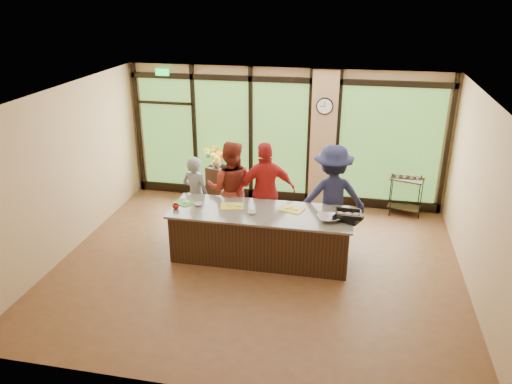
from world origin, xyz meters
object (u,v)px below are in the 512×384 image
at_px(cook_right, 332,197).
at_px(cook_left, 196,195).
at_px(roasting_pan, 348,218).
at_px(bar_cart, 406,191).
at_px(island_base, 261,236).
at_px(flower_stand, 218,183).

bearing_deg(cook_right, cook_left, -15.35).
height_order(roasting_pan, bar_cart, roasting_pan).
relative_size(cook_left, roasting_pan, 3.70).
xyz_separation_m(island_base, bar_cart, (2.67, 2.45, 0.10)).
bearing_deg(bar_cart, cook_left, -141.32).
bearing_deg(flower_stand, cook_left, -67.28).
bearing_deg(cook_left, cook_right, -164.46).
bearing_deg(cook_left, flower_stand, -72.76).
height_order(cook_right, flower_stand, cook_right).
distance_m(roasting_pan, bar_cart, 2.78).
relative_size(island_base, cook_right, 1.58).
bearing_deg(flower_stand, roasting_pan, -18.32).
relative_size(cook_right, flower_stand, 2.48).
bearing_deg(cook_right, bar_cart, -146.16).
relative_size(cook_left, cook_right, 0.80).
distance_m(roasting_pan, flower_stand, 3.93).
bearing_deg(flower_stand, island_base, -37.28).
bearing_deg(roasting_pan, island_base, -157.05).
distance_m(cook_left, cook_right, 2.64).
bearing_deg(cook_right, roasting_pan, 96.81).
relative_size(flower_stand, bar_cart, 0.88).
distance_m(island_base, bar_cart, 3.62).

